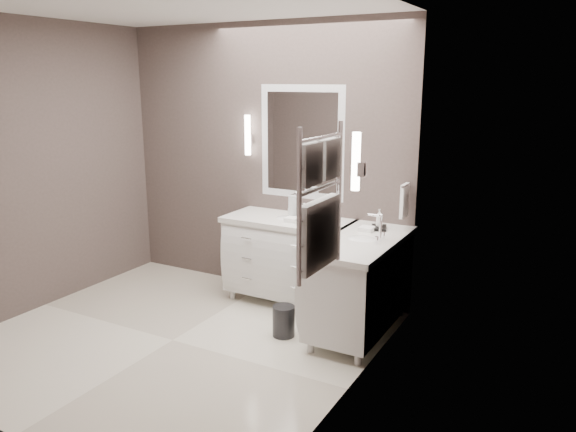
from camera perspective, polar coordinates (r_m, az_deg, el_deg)
The scene contains 20 objects.
floor at distance 4.96m, azimuth -11.63°, elevation -12.30°, with size 3.20×3.00×0.01m, color #EDE5CF.
ceiling at distance 4.50m, azimuth -13.40°, elevation 20.49°, with size 3.20×3.00×0.01m, color white.
wall_back at distance 5.74m, azimuth -2.55°, elevation 5.73°, with size 3.20×0.01×2.70m, color #4A3E3B.
wall_left at distance 5.71m, azimuth -24.74°, elevation 4.45°, with size 0.01×3.00×2.70m, color #4A3E3B.
wall_right at distance 3.70m, azimuth 6.68°, elevation 1.17°, with size 0.01×3.00×2.70m, color #4A3E3B.
vanity_back at distance 5.48m, azimuth 0.07°, elevation -3.94°, with size 1.24×0.59×0.97m.
vanity_right at distance 4.85m, azimuth 7.36°, elevation -6.45°, with size 0.59×1.24×0.97m.
mirror_back at distance 5.48m, azimuth 1.40°, elevation 7.47°, with size 0.90×0.02×1.10m.
mirror_right at distance 4.41m, azimuth 10.50°, elevation 5.71°, with size 0.02×0.90×1.10m.
sconce_back at distance 5.71m, azimuth -4.12°, elevation 8.12°, with size 0.06×0.06×0.40m.
sconce_right at distance 3.89m, azimuth 6.91°, elevation 5.41°, with size 0.06×0.06×0.40m.
towel_bar_corner at distance 5.03m, azimuth 11.74°, elevation 1.60°, with size 0.03×0.22×0.30m.
towel_ladder at distance 3.36m, azimuth 3.25°, elevation 0.67°, with size 0.06×0.58×0.90m.
waste_bin at distance 4.88m, azimuth -0.45°, elevation -10.62°, with size 0.19×0.19×0.27m, color black.
amenity_tray_back at distance 5.28m, azimuth 1.84°, elevation -0.35°, with size 0.17×0.13×0.03m, color black.
amenity_tray_right at distance 5.05m, azimuth 9.22°, elevation -1.18°, with size 0.13×0.17×0.03m, color black.
water_bottle at distance 5.35m, azimuth 0.44°, elevation 0.91°, with size 0.08×0.08×0.22m, color silver.
soap_bottle_a at distance 5.29m, azimuth 1.66°, elevation 0.60°, with size 0.06×0.06×0.14m, color white.
soap_bottle_b at distance 5.23m, azimuth 1.99°, elevation 0.23°, with size 0.08×0.08×0.10m, color black.
soap_bottle_c at distance 5.03m, azimuth 9.26°, elevation -0.18°, with size 0.06×0.06×0.15m, color white.
Camera 1 is at (2.95, -3.35, 2.15)m, focal length 35.00 mm.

